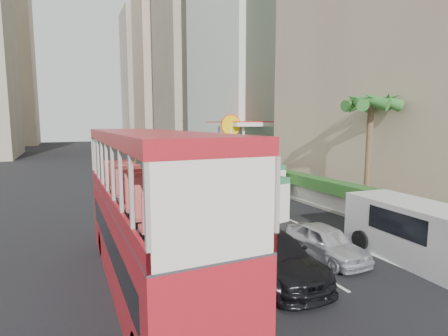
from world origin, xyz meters
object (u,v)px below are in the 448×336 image
palm_tree (368,157)px  shell_station (247,147)px  car_silver_lane_b (325,258)px  minibus_far (251,179)px  panel_van_near (417,232)px  van_asset (197,191)px  car_silver_lane_a (222,236)px  minibus_near (245,193)px  double_decker_bus (149,211)px  panel_van_far (207,169)px  car_black (271,275)px

palm_tree → shell_station: size_ratio=0.80×
palm_tree → car_silver_lane_b: bearing=-146.9°
minibus_far → panel_van_near: minibus_far is taller
car_silver_lane_b → panel_van_near: size_ratio=0.69×
van_asset → shell_station: 12.67m
car_silver_lane_a → car_silver_lane_b: size_ratio=1.29×
minibus_near → panel_van_near: 9.49m
double_decker_bus → minibus_far: bearing=48.6°
panel_van_far → car_silver_lane_b: bearing=-103.4°
double_decker_bus → shell_station: 28.02m
car_silver_lane_a → shell_station: size_ratio=0.62×
car_silver_lane_b → car_silver_lane_a: bearing=122.0°
car_silver_lane_b → panel_van_far: bearing=81.6°
car_black → panel_van_far: size_ratio=1.14×
double_decker_bus → panel_van_near: double_decker_bus is taller
van_asset → palm_tree: size_ratio=0.70×
van_asset → shell_station: bearing=38.5°
palm_tree → shell_station: bearing=83.4°
car_silver_lane_a → minibus_far: minibus_far is taller
van_asset → panel_van_far: 6.33m
double_decker_bus → shell_station: shell_station is taller
car_silver_lane_b → minibus_far: size_ratio=0.69×
double_decker_bus → car_silver_lane_b: double_decker_bus is taller
car_silver_lane_a → car_black: bearing=-97.5°
car_silver_lane_a → van_asset: 11.18m
car_black → minibus_far: (6.08, 12.45, 1.24)m
panel_van_far → minibus_far: bearing=-94.2°
van_asset → double_decker_bus: bearing=-120.2°
van_asset → palm_tree: palm_tree is taller
double_decker_bus → car_silver_lane_b: size_ratio=2.85×
van_asset → palm_tree: (6.83, -10.55, 3.38)m
car_silver_lane_a → panel_van_far: bearing=65.6°
car_silver_lane_b → car_black: 2.86m
minibus_near → minibus_far: (2.87, 4.52, 0.03)m
panel_van_far → minibus_near: bearing=-106.7°
palm_tree → shell_station: (2.20, 19.00, -0.63)m
double_decker_bus → car_silver_lane_a: 6.17m
minibus_near → panel_van_far: bearing=67.1°
panel_van_near → car_black: bearing=173.0°
van_asset → panel_van_far: (3.08, 5.45, 0.93)m
car_black → minibus_near: bearing=69.6°
car_silver_lane_a → minibus_near: minibus_near is taller
minibus_near → minibus_far: size_ratio=0.98×
panel_van_far → shell_station: size_ratio=0.58×
car_silver_lane_b → shell_station: bearing=69.2°
minibus_near → panel_van_far: size_ratio=1.18×
car_silver_lane_b → van_asset: (0.13, 15.09, 0.00)m
minibus_near → panel_van_far: minibus_near is taller
palm_tree → car_silver_lane_a: bearing=-178.2°
car_silver_lane_b → van_asset: size_ratio=0.86×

